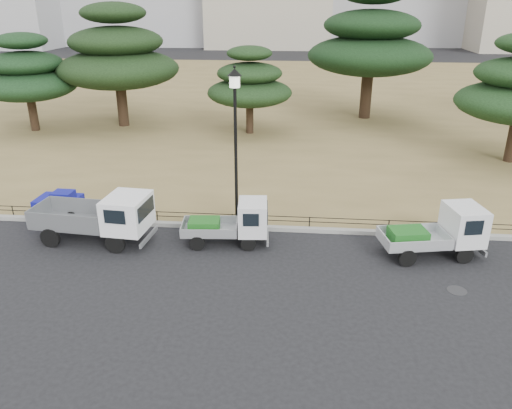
# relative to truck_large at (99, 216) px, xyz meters

# --- Properties ---
(ground) EXTENTS (220.00, 220.00, 0.00)m
(ground) POSITION_rel_truck_large_xyz_m (5.64, -1.08, -1.03)
(ground) COLOR black
(lawn) EXTENTS (120.00, 56.00, 0.15)m
(lawn) POSITION_rel_truck_large_xyz_m (5.64, 29.52, -0.95)
(lawn) COLOR olive
(lawn) RESTS_ON ground
(curb) EXTENTS (120.00, 0.25, 0.16)m
(curb) POSITION_rel_truck_large_xyz_m (5.64, 1.52, -0.95)
(curb) COLOR gray
(curb) RESTS_ON ground
(truck_large) EXTENTS (4.36, 2.03, 1.85)m
(truck_large) POSITION_rel_truck_large_xyz_m (0.00, 0.00, 0.00)
(truck_large) COLOR black
(truck_large) RESTS_ON ground
(truck_kei_front) EXTENTS (3.16, 1.55, 1.62)m
(truck_kei_front) POSITION_rel_truck_large_xyz_m (4.82, 0.29, -0.22)
(truck_kei_front) COLOR black
(truck_kei_front) RESTS_ON ground
(truck_kei_rear) EXTENTS (3.60, 2.06, 1.78)m
(truck_kei_rear) POSITION_rel_truck_large_xyz_m (12.05, 0.05, -0.14)
(truck_kei_rear) COLOR black
(truck_kei_rear) RESTS_ON ground
(street_lamp) EXTENTS (0.53, 0.53, 5.90)m
(street_lamp) POSITION_rel_truck_large_xyz_m (4.80, 1.82, 3.11)
(street_lamp) COLOR black
(street_lamp) RESTS_ON lawn
(pipe_fence) EXTENTS (38.00, 0.04, 0.40)m
(pipe_fence) POSITION_rel_truck_large_xyz_m (5.64, 1.67, -0.59)
(pipe_fence) COLOR black
(pipe_fence) RESTS_ON lawn
(tarp_pile) EXTENTS (1.70, 1.27, 1.11)m
(tarp_pile) POSITION_rel_truck_large_xyz_m (-2.39, 1.78, -0.43)
(tarp_pile) COLOR #121590
(tarp_pile) RESTS_ON lawn
(manhole) EXTENTS (0.60, 0.60, 0.01)m
(manhole) POSITION_rel_truck_large_xyz_m (12.14, -2.28, -1.02)
(manhole) COLOR #2D2D30
(manhole) RESTS_ON ground
(pine_west_far) EXTENTS (6.18, 6.18, 6.24)m
(pine_west_far) POSITION_rel_truck_large_xyz_m (-10.55, 15.35, 2.73)
(pine_west_far) COLOR black
(pine_west_far) RESTS_ON lawn
(pine_west_near) EXTENTS (8.01, 8.01, 8.01)m
(pine_west_near) POSITION_rel_truck_large_xyz_m (-5.10, 17.23, 3.75)
(pine_west_near) COLOR black
(pine_west_near) RESTS_ON lawn
(pine_center_left) EXTENTS (5.41, 5.41, 5.50)m
(pine_center_left) POSITION_rel_truck_large_xyz_m (3.82, 15.96, 2.30)
(pine_center_left) COLOR black
(pine_center_left) RESTS_ON lawn
(pine_center_right) EXTENTS (8.71, 8.71, 9.25)m
(pine_center_right) POSITION_rel_truck_large_xyz_m (11.79, 21.30, 4.48)
(pine_center_right) COLOR black
(pine_center_right) RESTS_ON lawn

